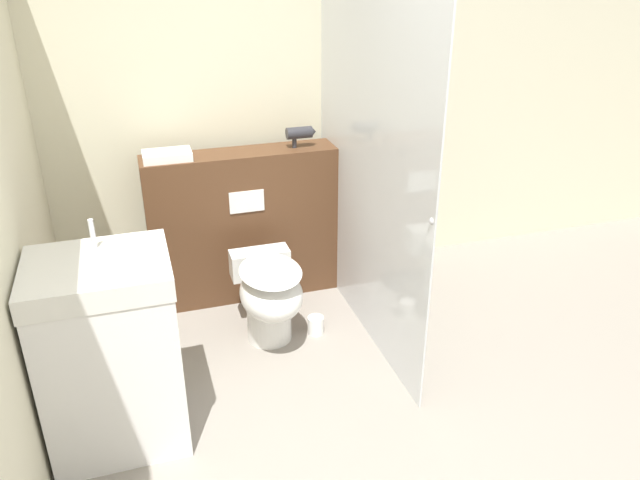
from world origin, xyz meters
The scene contains 8 objects.
wall_back centered at (0.00, 2.26, 1.25)m, with size 8.00×0.06×2.50m.
partition_panel centered at (-0.22, 2.00, 0.51)m, with size 1.24×0.27×1.01m.
shower_glass centered at (0.39, 1.40, 1.10)m, with size 0.04×1.68×2.19m.
toilet centered at (-0.21, 1.39, 0.32)m, with size 0.36×0.60×0.52m.
sink_vanity centered at (-1.09, 0.83, 0.48)m, with size 0.62×0.52×1.10m.
hair_drier centered at (0.17, 1.99, 1.10)m, with size 0.19×0.07×0.13m.
folded_towel centered at (-0.67, 1.98, 1.04)m, with size 0.29×0.18×0.05m.
spare_toilet_roll centered at (0.08, 1.38, 0.06)m, with size 0.10×0.10×0.11m.
Camera 1 is at (-0.88, -1.72, 2.20)m, focal length 35.00 mm.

